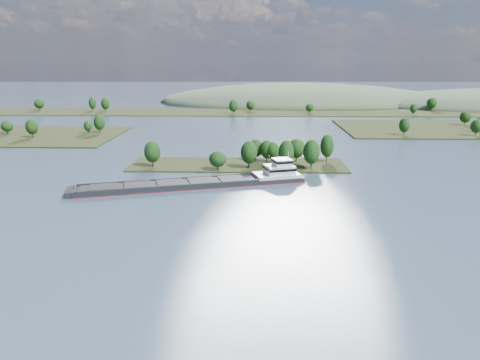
{
  "coord_description": "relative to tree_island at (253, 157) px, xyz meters",
  "views": [
    {
      "loc": [
        7.5,
        -33.06,
        48.48
      ],
      "look_at": [
        2.6,
        130.0,
        6.0
      ],
      "focal_mm": 35.0,
      "sensor_mm": 36.0,
      "label": 1
    }
  ],
  "objects": [
    {
      "name": "tree_island",
      "position": [
        0.0,
        0.0,
        0.0
      ],
      "size": [
        100.0,
        30.68,
        14.55
      ],
      "color": "black",
      "rests_on": "ground"
    },
    {
      "name": "back_shoreline",
      "position": [
        0.29,
        220.97,
        -3.58
      ],
      "size": [
        900.0,
        60.0,
        15.27
      ],
      "color": "black",
      "rests_on": "ground"
    },
    {
      "name": "ground",
      "position": [
        -7.23,
        -58.91,
        -4.26
      ],
      "size": [
        1800.0,
        1800.0,
        0.0
      ],
      "primitive_type": "plane",
      "color": "#36475E",
      "rests_on": "ground"
    },
    {
      "name": "hill_west",
      "position": [
        52.77,
        321.09,
        -4.26
      ],
      "size": [
        320.0,
        160.0,
        44.0
      ],
      "primitive_type": "ellipsoid",
      "color": "#43593D",
      "rests_on": "ground"
    },
    {
      "name": "cargo_barge",
      "position": [
        -18.09,
        -34.87,
        -2.7
      ],
      "size": [
        90.7,
        36.75,
        12.37
      ],
      "color": "black",
      "rests_on": "ground"
    }
  ]
}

